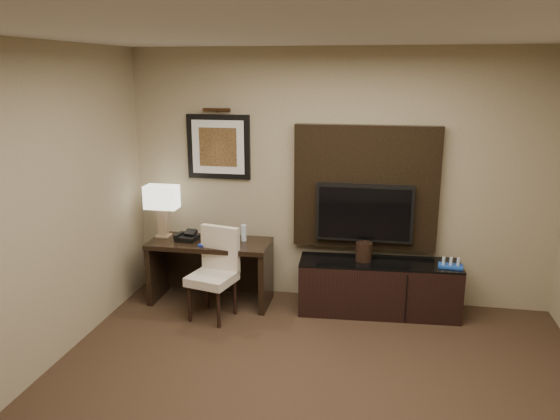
% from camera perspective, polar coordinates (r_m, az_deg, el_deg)
% --- Properties ---
extents(ceiling, '(4.50, 5.00, 0.01)m').
position_cam_1_polar(ceiling, '(3.25, 2.80, 18.57)').
color(ceiling, silver).
rests_on(ceiling, wall_back).
extents(wall_back, '(4.50, 0.01, 2.70)m').
position_cam_1_polar(wall_back, '(5.84, 6.04, 3.37)').
color(wall_back, '#998967').
rests_on(wall_back, floor).
extents(desk, '(1.29, 0.56, 0.69)m').
position_cam_1_polar(desk, '(5.99, -7.25, -6.41)').
color(desk, black).
rests_on(desk, floor).
extents(credenza, '(1.65, 0.55, 0.56)m').
position_cam_1_polar(credenza, '(5.79, 10.26, -7.95)').
color(credenza, black).
rests_on(credenza, floor).
extents(tv_wall_panel, '(1.50, 0.12, 1.30)m').
position_cam_1_polar(tv_wall_panel, '(5.78, 8.93, 2.35)').
color(tv_wall_panel, black).
rests_on(tv_wall_panel, wall_back).
extents(tv, '(1.00, 0.08, 0.60)m').
position_cam_1_polar(tv, '(5.74, 8.80, -0.30)').
color(tv, black).
rests_on(tv, tv_wall_panel).
extents(artwork, '(0.70, 0.04, 0.70)m').
position_cam_1_polar(artwork, '(6.01, -6.43, 6.58)').
color(artwork, black).
rests_on(artwork, wall_back).
extents(picture_light, '(0.04, 0.04, 0.30)m').
position_cam_1_polar(picture_light, '(5.93, -6.65, 10.35)').
color(picture_light, '#412715').
rests_on(picture_light, wall_back).
extents(desk_chair, '(0.52, 0.57, 0.87)m').
position_cam_1_polar(desk_chair, '(5.56, -7.13, -7.04)').
color(desk_chair, beige).
rests_on(desk_chair, floor).
extents(table_lamp, '(0.37, 0.27, 0.53)m').
position_cam_1_polar(table_lamp, '(6.05, -12.18, -0.30)').
color(table_lamp, '#9C7F61').
rests_on(table_lamp, desk).
extents(desk_phone, '(0.24, 0.23, 0.11)m').
position_cam_1_polar(desk_phone, '(5.93, -9.68, -2.63)').
color(desk_phone, black).
rests_on(desk_phone, desk).
extents(blue_folder, '(0.30, 0.37, 0.02)m').
position_cam_1_polar(blue_folder, '(5.79, -6.73, -3.38)').
color(blue_folder, '#1A33AA').
rests_on(blue_folder, desk).
extents(book, '(0.15, 0.04, 0.21)m').
position_cam_1_polar(book, '(5.75, -6.14, -2.52)').
color(book, '#9E967C').
rests_on(book, desk).
extents(water_bottle, '(0.06, 0.06, 0.18)m').
position_cam_1_polar(water_bottle, '(5.83, -3.81, -2.40)').
color(water_bottle, silver).
rests_on(water_bottle, desk).
extents(ice_bucket, '(0.21, 0.21, 0.19)m').
position_cam_1_polar(ice_bucket, '(5.67, 8.75, -4.33)').
color(ice_bucket, black).
rests_on(ice_bucket, credenza).
extents(minibar_tray, '(0.25, 0.17, 0.09)m').
position_cam_1_polar(minibar_tray, '(5.70, 17.42, -5.30)').
color(minibar_tray, '#1B47B0').
rests_on(minibar_tray, credenza).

